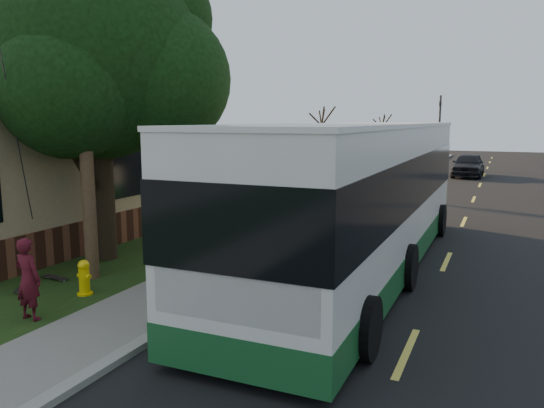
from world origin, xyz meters
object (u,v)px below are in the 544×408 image
Objects in this scene: utility_pole at (81,75)px; skateboarder at (28,279)px; leafy_tree at (102,59)px; traffic_signal at (439,127)px; fire_hydrant at (84,278)px; skateboard_main at (23,287)px; dumpster at (90,199)px; skateboard_spare at (55,277)px; bare_tree_far at (381,143)px; bare_tree_near at (321,150)px; transit_bus at (360,193)px; distant_car at (468,165)px.

utility_pole reaches higher than skateboarder.
traffic_signal is at bearing 81.53° from leafy_tree.
skateboard_main is (-1.45, -0.28, -0.31)m from fire_hydrant.
dumpster is at bearing -51.31° from skateboarder.
traffic_signal reaches higher than skateboard_main.
skateboard_spare is 8.93m from dumpster.
utility_pole is 12.88× the size of skateboard_main.
skateboarder is at bearing -53.42° from skateboard_spare.
skateboard_spare is at bearing -91.91° from bare_tree_far.
bare_tree_near is at bearing -85.61° from skateboarder.
leafy_tree is 5.48m from skateboard_spare.
skateboard_spare is 0.51× the size of dumpster.
traffic_signal is at bearing 93.04° from transit_bus.
utility_pole is 29.13m from bare_tree_far.
distant_car is at bearing 58.41° from bare_tree_near.
skateboard_spare is (-1.48, 2.00, -0.71)m from skateboarder.
bare_tree_near is at bearing 112.22° from transit_bus.
skateboard_spare is 28.98m from distant_car.
dumpster is at bearing 131.81° from fire_hydrant.
fire_hydrant is 1.00× the size of skateboard_spare.
fire_hydrant is 0.51× the size of dumpster.
fire_hydrant is at bearing -48.19° from dumpster.
fire_hydrant is 5.65m from leafy_tree.
bare_tree_near is 6.11× the size of skateboard_main.
transit_bus is (4.67, 4.35, 1.48)m from fire_hydrant.
skateboard_main is at bearing -97.57° from traffic_signal.
skateboard_main is 9.54m from dumpster.
bare_tree_far reaches higher than distant_car.
utility_pole is 2.11× the size of bare_tree_near.
skateboard_spare is (-1.38, 0.52, -0.31)m from fire_hydrant.
skateboard_main is (-6.13, -4.64, -1.79)m from transit_bus.
skateboarder is at bearing -71.93° from utility_pole.
bare_tree_near reaches higher than transit_bus.
skateboarder is at bearing -67.94° from leafy_tree.
traffic_signal reaches higher than distant_car.
distant_car is (6.34, 27.64, -3.85)m from utility_pole.
transit_bus is (5.38, 3.36, -2.72)m from utility_pole.
bare_tree_near reaches higher than skateboard_spare.
bare_tree_near is 12.05m from dumpster.
leafy_tree is at bearing -66.49° from skateboarder.
bare_tree_near is at bearing -92.39° from bare_tree_far.
leafy_tree reaches higher than skateboard_spare.
fire_hydrant is 18.10m from bare_tree_near.
leafy_tree reaches higher than bare_tree_far.
traffic_signal is at bearing 116.47° from distant_car.
skateboarder is (0.81, -2.47, -3.80)m from utility_pole.
fire_hydrant is 0.16× the size of distant_car.
utility_pole is 4.59m from skateboard_spare.
fire_hydrant is 0.49× the size of skateboarder.
transit_bus reaches higher than dumpster.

